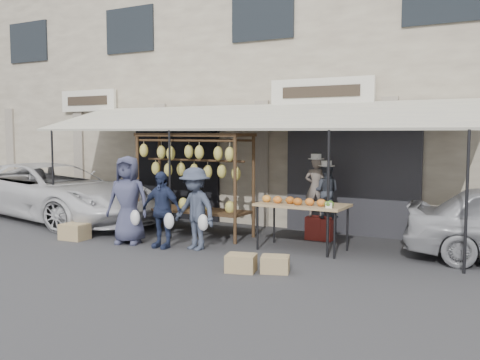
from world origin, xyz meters
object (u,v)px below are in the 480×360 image
at_px(crate_near_a, 241,263).
at_px(van, 50,177).
at_px(produce_table, 302,205).
at_px(customer_right, 195,209).
at_px(vendor_right, 326,191).
at_px(customer_mid, 161,210).
at_px(customer_left, 128,200).
at_px(crate_far, 75,232).
at_px(crate_near_b, 275,264).
at_px(banana_rack, 193,164).
at_px(vendor_left, 316,187).

relative_size(crate_near_a, van, 0.09).
height_order(produce_table, customer_right, customer_right).
height_order(vendor_right, customer_mid, vendor_right).
height_order(customer_left, customer_right, customer_left).
relative_size(customer_mid, crate_near_a, 3.19).
height_order(customer_right, crate_far, customer_right).
bearing_deg(crate_near_b, crate_near_a, -155.94).
bearing_deg(customer_right, customer_left, -159.19).
height_order(banana_rack, crate_far, banana_rack).
xyz_separation_m(vendor_right, van, (-7.40, -0.68, 0.04)).
bearing_deg(banana_rack, customer_right, -54.75).
distance_m(vendor_left, customer_left, 3.89).
xyz_separation_m(customer_mid, customer_right, (0.67, 0.17, 0.04)).
height_order(produce_table, vendor_right, vendor_right).
bearing_deg(vendor_right, vendor_left, -7.56).
xyz_separation_m(vendor_right, customer_mid, (-2.56, -2.23, -0.28)).
bearing_deg(vendor_left, customer_mid, 27.23).
bearing_deg(vendor_left, van, -11.05).
relative_size(produce_table, vendor_left, 1.36).
relative_size(vendor_right, crate_near_b, 2.53).
distance_m(banana_rack, crate_far, 2.87).
bearing_deg(vendor_right, crate_near_a, 76.01).
distance_m(banana_rack, van, 4.71).
distance_m(vendor_left, crate_near_a, 3.23).
height_order(vendor_right, crate_far, vendor_right).
bearing_deg(vendor_left, crate_near_b, 81.81).
relative_size(vendor_left, customer_right, 0.79).
height_order(vendor_right, customer_right, vendor_right).
relative_size(produce_table, crate_far, 3.08).
bearing_deg(crate_near_b, van, 163.97).
distance_m(banana_rack, customer_mid, 1.57).
distance_m(crate_near_a, crate_far, 4.37).
height_order(produce_table, crate_near_b, produce_table).
bearing_deg(customer_right, banana_rack, 139.19).
distance_m(customer_left, crate_near_b, 3.71).
bearing_deg(crate_near_a, banana_rack, 137.69).
distance_m(vendor_right, crate_far, 5.35).
relative_size(customer_left, van, 0.35).
bearing_deg(vendor_left, customer_right, 34.65).
bearing_deg(van, customer_mid, -96.21).
xyz_separation_m(produce_table, customer_mid, (-2.50, -1.06, -0.12)).
distance_m(vendor_left, crate_far, 5.17).
xyz_separation_m(vendor_right, crate_near_b, (0.19, -2.85, -0.90)).
bearing_deg(produce_table, crate_near_a, -97.65).
bearing_deg(crate_near_a, customer_right, 147.16).
relative_size(crate_near_a, crate_far, 0.85).
xyz_separation_m(crate_far, van, (-2.74, 1.82, 0.91)).
bearing_deg(crate_far, customer_mid, 7.20).
relative_size(customer_mid, van, 0.29).
xyz_separation_m(produce_table, van, (-7.33, 0.49, 0.20)).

